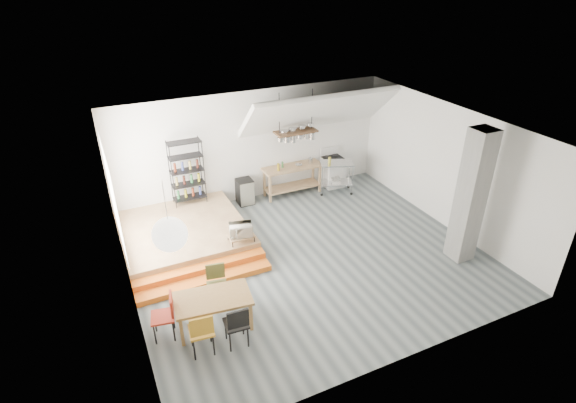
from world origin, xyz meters
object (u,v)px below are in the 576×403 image
stove (333,171)px  mini_fridge (245,191)px  rolling_cart (336,173)px  dining_table (213,301)px

stove → mini_fridge: (-2.90, 0.04, -0.10)m
rolling_cart → mini_fridge: 2.81m
dining_table → rolling_cart: (5.04, 3.96, 0.03)m
mini_fridge → rolling_cart: bearing=-10.3°
rolling_cart → mini_fridge: (-2.75, 0.50, -0.26)m
stove → mini_fridge: stove is taller
stove → dining_table: size_ratio=0.77×
stove → rolling_cart: (-0.15, -0.46, 0.15)m
stove → mini_fridge: bearing=179.1°
dining_table → mini_fridge: bearing=70.1°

